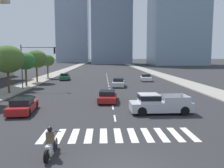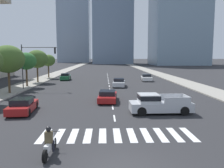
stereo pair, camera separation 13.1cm
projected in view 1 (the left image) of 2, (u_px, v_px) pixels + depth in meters
name	position (u px, v px, depth m)	size (l,w,h in m)	color
sidewalk_east	(189.00, 84.00, 40.37)	(4.00, 260.00, 0.15)	gray
sidewalk_west	(26.00, 85.00, 39.34)	(4.00, 260.00, 0.15)	gray
crosswalk_near	(118.00, 135.00, 14.59)	(9.45, 2.72, 0.01)	silver
lane_divider_center	(108.00, 83.00, 42.37)	(0.14, 50.00, 0.01)	silver
motorcycle_lead	(51.00, 144.00, 11.52)	(0.70, 2.21, 1.49)	black
pickup_truck	(158.00, 104.00, 20.11)	(5.25, 2.14, 1.67)	#B7BABF
sedan_silver_0	(118.00, 83.00, 37.76)	(2.21, 4.54, 1.28)	#B7BABF
sedan_green_1	(65.00, 77.00, 48.14)	(1.92, 4.37, 1.36)	#1E6038
sedan_red_2	(23.00, 106.00, 20.35)	(2.15, 4.56, 1.25)	maroon
sedan_red_3	(108.00, 96.00, 25.37)	(2.16, 4.75, 1.20)	maroon
sedan_white_4	(146.00, 78.00, 46.39)	(2.22, 4.44, 1.36)	silver
traffic_signal_far	(34.00, 58.00, 33.88)	(5.29, 0.28, 6.35)	#333335
street_tree_second	(7.00, 59.00, 29.87)	(4.13, 4.13, 6.08)	#4C3823
street_tree_third	(25.00, 61.00, 36.78)	(3.16, 3.16, 5.27)	#4C3823
street_tree_fourth	(36.00, 59.00, 42.78)	(3.84, 3.84, 5.81)	#4C3823
street_tree_fifth	(47.00, 60.00, 51.33)	(2.96, 2.96, 5.04)	#4C3823
office_tower_left_skyline	(73.00, 11.00, 182.20)	(23.68, 23.01, 80.05)	#8C9EB2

